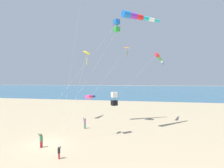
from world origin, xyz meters
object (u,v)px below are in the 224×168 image
(kite_windsock_checkered_midright, at_px, (90,97))
(kite_windsock_teal_far_right, at_px, (137,17))
(person_child_green_jacket, at_px, (59,152))
(kite_windsock_blue_topmost, at_px, (159,58))
(kite_box_yellow_midlevel, at_px, (117,26))
(kite_delta_red_high_left, at_px, (87,53))
(person_child_grey_jacket, at_px, (41,139))
(kite_delta_long_streamer_right, at_px, (127,48))
(kite_box_striped_overhead, at_px, (114,99))
(person_adult_flyer, at_px, (85,122))

(kite_windsock_checkered_midright, bearing_deg, kite_windsock_teal_far_right, -126.09)
(person_child_green_jacket, xyz_separation_m, kite_windsock_checkered_midright, (17.21, 2.99, 3.51))
(kite_windsock_blue_topmost, xyz_separation_m, kite_windsock_checkered_midright, (0.71, 12.86, -7.07))
(kite_windsock_blue_topmost, xyz_separation_m, kite_box_yellow_midlevel, (-3.06, 6.93, 5.06))
(person_child_green_jacket, distance_m, kite_delta_red_high_left, 11.47)
(kite_windsock_blue_topmost, bearing_deg, kite_windsock_teal_far_right, 151.16)
(person_child_grey_jacket, bearing_deg, kite_delta_long_streamer_right, -32.75)
(kite_windsock_blue_topmost, distance_m, kite_windsock_checkered_midright, 14.69)
(kite_delta_long_streamer_right, bearing_deg, kite_windsock_blue_topmost, -66.89)
(kite_delta_red_high_left, xyz_separation_m, kite_windsock_checkered_midright, (11.55, 3.66, -6.45))
(person_child_grey_jacket, xyz_separation_m, kite_box_yellow_midlevel, (11.36, -6.20, 15.42))
(kite_delta_long_streamer_right, bearing_deg, kite_box_yellow_midlevel, 116.05)
(person_child_grey_jacket, bearing_deg, person_child_green_jacket, -122.56)
(kite_delta_long_streamer_right, bearing_deg, kite_delta_red_high_left, 155.64)
(kite_windsock_teal_far_right, bearing_deg, kite_delta_red_high_left, 128.78)
(kite_delta_red_high_left, bearing_deg, kite_box_striped_overhead, -52.90)
(kite_delta_long_streamer_right, height_order, kite_delta_red_high_left, kite_delta_long_streamer_right)
(kite_windsock_blue_topmost, relative_size, kite_delta_red_high_left, 1.10)
(person_child_green_jacket, distance_m, kite_box_yellow_midlevel, 20.83)
(person_child_green_jacket, relative_size, kite_box_yellow_midlevel, 0.07)
(person_adult_flyer, height_order, kite_delta_red_high_left, kite_delta_red_high_left)
(kite_delta_red_high_left, height_order, kite_windsock_checkered_midright, kite_delta_red_high_left)
(kite_windsock_teal_far_right, distance_m, kite_delta_red_high_left, 9.40)
(person_child_green_jacket, distance_m, kite_windsock_checkered_midright, 17.81)
(kite_windsock_checkered_midright, bearing_deg, kite_delta_long_streamer_right, -111.59)
(person_adult_flyer, xyz_separation_m, kite_box_striped_overhead, (-2.25, -5.00, 3.90))
(kite_windsock_blue_topmost, distance_m, kite_box_yellow_midlevel, 9.11)
(kite_delta_red_high_left, bearing_deg, person_child_green_jacket, 173.24)
(kite_windsock_teal_far_right, bearing_deg, person_adult_flyer, 91.26)
(person_adult_flyer, height_order, kite_box_striped_overhead, kite_box_striped_overhead)
(person_child_green_jacket, distance_m, kite_windsock_blue_topmost, 21.94)
(person_child_grey_jacket, height_order, kite_delta_long_streamer_right, kite_delta_long_streamer_right)
(person_child_grey_jacket, bearing_deg, kite_delta_red_high_left, -47.72)
(kite_windsock_teal_far_right, bearing_deg, person_child_green_jacket, 147.91)
(person_child_grey_jacket, bearing_deg, kite_windsock_teal_far_right, -49.76)
(kite_windsock_teal_far_right, xyz_separation_m, kite_box_striped_overhead, (-2.42, 2.84, -11.52))
(person_child_green_jacket, bearing_deg, kite_box_striped_overhead, -24.68)
(kite_box_yellow_midlevel, bearing_deg, kite_delta_red_high_left, 163.73)
(person_child_green_jacket, bearing_deg, kite_delta_long_streamer_right, -17.74)
(person_child_green_jacket, xyz_separation_m, kite_windsock_blue_topmost, (16.50, -9.87, 10.58))
(kite_windsock_checkered_midright, bearing_deg, kite_box_yellow_midlevel, -122.45)
(kite_windsock_blue_topmost, bearing_deg, person_child_green_jacket, 149.10)
(kite_windsock_teal_far_right, height_order, kite_windsock_checkered_midright, kite_windsock_teal_far_right)
(kite_windsock_blue_topmost, xyz_separation_m, kite_delta_red_high_left, (-10.84, 9.20, -0.63))
(person_child_green_jacket, height_order, kite_delta_red_high_left, kite_delta_red_high_left)
(person_adult_flyer, bearing_deg, kite_windsock_blue_topmost, -60.54)
(person_adult_flyer, distance_m, person_child_green_jacket, 10.24)
(person_child_grey_jacket, height_order, kite_windsock_teal_far_right, kite_windsock_teal_far_right)
(person_adult_flyer, relative_size, kite_windsock_blue_topmost, 0.14)
(kite_delta_red_high_left, bearing_deg, kite_box_yellow_midlevel, -16.27)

